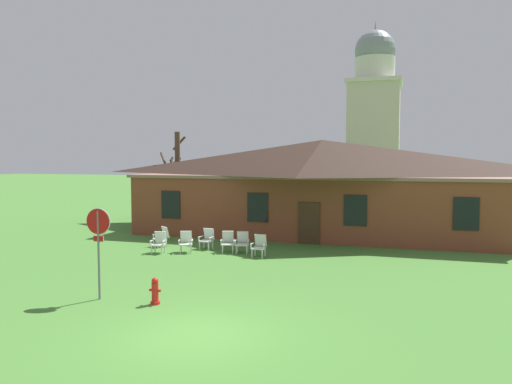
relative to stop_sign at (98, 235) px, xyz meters
name	(u,v)px	position (x,y,z in m)	size (l,w,h in m)	color
ground_plane	(196,335)	(4.04, -1.89, -1.97)	(200.00, 200.00, 0.00)	#477F33
brick_building	(322,184)	(4.04, 16.27, 0.76)	(20.54, 10.40, 5.36)	brown
dome_tower	(374,121)	(5.73, 36.37, 5.96)	(5.18, 5.18, 17.49)	beige
stop_sign	(98,235)	(0.00, 0.00, 0.00)	(0.81, 0.07, 2.78)	slate
lawn_chair_by_porch	(162,236)	(-2.43, 8.47, -1.47)	(0.84, 0.87, 0.96)	white
lawn_chair_near_door	(159,242)	(-1.79, 7.01, -1.47)	(0.71, 0.74, 0.96)	silver
lawn_chair_left_end	(186,241)	(-0.70, 7.51, -1.47)	(0.79, 0.83, 0.96)	silver
lawn_chair_middle	(207,238)	(-0.11, 8.59, -1.47)	(0.67, 0.70, 0.96)	white
lawn_chair_right_end	(228,241)	(1.11, 8.08, -1.47)	(0.76, 0.81, 0.96)	silver
lawn_chair_far_side	(242,242)	(1.79, 8.16, -1.47)	(0.73, 0.77, 0.96)	silver
lawn_chair_under_eave	(259,245)	(2.78, 7.56, -1.47)	(0.64, 0.67, 0.96)	silver
bare_tree_beside_building	(176,173)	(-6.21, 17.61, 1.27)	(1.82, 2.14, 6.07)	brown
fire_hydrant	(155,291)	(1.86, 0.06, -1.60)	(0.36, 0.28, 0.79)	red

